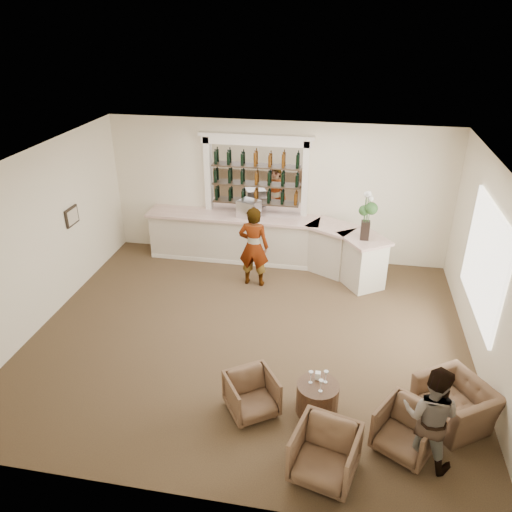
{
  "coord_description": "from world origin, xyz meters",
  "views": [
    {
      "loc": [
        1.54,
        -7.54,
        5.55
      ],
      "look_at": [
        -0.03,
        0.9,
        1.24
      ],
      "focal_mm": 35.0,
      "sensor_mm": 36.0,
      "label": 1
    }
  ],
  "objects_px": {
    "guest": "(430,417)",
    "armchair_center": "(325,454)",
    "armchair_far": "(455,403)",
    "bar_counter": "(267,242)",
    "cocktail_table": "(317,398)",
    "sommelier": "(254,247)",
    "flower_vase": "(367,212)",
    "espresso_machine": "(249,209)",
    "armchair_left": "(252,394)",
    "armchair_right": "(406,430)"
  },
  "relations": [
    {
      "from": "bar_counter",
      "to": "armchair_left",
      "type": "xyz_separation_m",
      "value": [
        0.59,
        -4.88,
        -0.25
      ]
    },
    {
      "from": "cocktail_table",
      "to": "espresso_machine",
      "type": "height_order",
      "value": "espresso_machine"
    },
    {
      "from": "armchair_left",
      "to": "espresso_machine",
      "type": "height_order",
      "value": "espresso_machine"
    },
    {
      "from": "cocktail_table",
      "to": "armchair_far",
      "type": "distance_m",
      "value": 2.01
    },
    {
      "from": "guest",
      "to": "armchair_far",
      "type": "relative_size",
      "value": 1.53
    },
    {
      "from": "guest",
      "to": "armchair_center",
      "type": "relative_size",
      "value": 1.89
    },
    {
      "from": "guest",
      "to": "armchair_far",
      "type": "bearing_deg",
      "value": -101.77
    },
    {
      "from": "bar_counter",
      "to": "armchair_far",
      "type": "distance_m",
      "value": 5.76
    },
    {
      "from": "guest",
      "to": "armchair_far",
      "type": "height_order",
      "value": "guest"
    },
    {
      "from": "bar_counter",
      "to": "armchair_right",
      "type": "xyz_separation_m",
      "value": [
        2.81,
        -5.21,
        -0.23
      ]
    },
    {
      "from": "armchair_center",
      "to": "flower_vase",
      "type": "height_order",
      "value": "flower_vase"
    },
    {
      "from": "cocktail_table",
      "to": "flower_vase",
      "type": "relative_size",
      "value": 0.6
    },
    {
      "from": "sommelier",
      "to": "guest",
      "type": "bearing_deg",
      "value": 128.81
    },
    {
      "from": "espresso_machine",
      "to": "flower_vase",
      "type": "bearing_deg",
      "value": 7.35
    },
    {
      "from": "armchair_left",
      "to": "espresso_machine",
      "type": "relative_size",
      "value": 1.55
    },
    {
      "from": "armchair_left",
      "to": "armchair_right",
      "type": "height_order",
      "value": "armchair_right"
    },
    {
      "from": "cocktail_table",
      "to": "sommelier",
      "type": "bearing_deg",
      "value": 114.54
    },
    {
      "from": "guest",
      "to": "armchair_right",
      "type": "height_order",
      "value": "guest"
    },
    {
      "from": "bar_counter",
      "to": "espresso_machine",
      "type": "xyz_separation_m",
      "value": [
        -0.43,
        0.07,
        0.77
      ]
    },
    {
      "from": "sommelier",
      "to": "armchair_far",
      "type": "xyz_separation_m",
      "value": [
        3.68,
        -3.51,
        -0.58
      ]
    },
    {
      "from": "guest",
      "to": "armchair_left",
      "type": "bearing_deg",
      "value": 9.41
    },
    {
      "from": "espresso_machine",
      "to": "guest",
      "type": "bearing_deg",
      "value": -33.88
    },
    {
      "from": "guest",
      "to": "flower_vase",
      "type": "relative_size",
      "value": 1.44
    },
    {
      "from": "cocktail_table",
      "to": "guest",
      "type": "bearing_deg",
      "value": -23.77
    },
    {
      "from": "armchair_far",
      "to": "armchair_center",
      "type": "bearing_deg",
      "value": -88.29
    },
    {
      "from": "armchair_center",
      "to": "flower_vase",
      "type": "bearing_deg",
      "value": 99.12
    },
    {
      "from": "guest",
      "to": "flower_vase",
      "type": "distance_m",
      "value": 4.83
    },
    {
      "from": "bar_counter",
      "to": "armchair_left",
      "type": "height_order",
      "value": "bar_counter"
    },
    {
      "from": "armchair_left",
      "to": "armchair_right",
      "type": "relative_size",
      "value": 0.94
    },
    {
      "from": "armchair_left",
      "to": "sommelier",
      "type": "bearing_deg",
      "value": 66.43
    },
    {
      "from": "armchair_left",
      "to": "flower_vase",
      "type": "relative_size",
      "value": 0.67
    },
    {
      "from": "armchair_far",
      "to": "espresso_machine",
      "type": "xyz_separation_m",
      "value": [
        -4.0,
        4.58,
        1.02
      ]
    },
    {
      "from": "sommelier",
      "to": "armchair_center",
      "type": "xyz_separation_m",
      "value": [
        1.86,
        -4.83,
        -0.53
      ]
    },
    {
      "from": "guest",
      "to": "armchair_center",
      "type": "distance_m",
      "value": 1.45
    },
    {
      "from": "bar_counter",
      "to": "armchair_far",
      "type": "xyz_separation_m",
      "value": [
        3.56,
        -4.52,
        -0.25
      ]
    },
    {
      "from": "guest",
      "to": "armchair_left",
      "type": "relative_size",
      "value": 2.15
    },
    {
      "from": "armchair_left",
      "to": "espresso_machine",
      "type": "xyz_separation_m",
      "value": [
        -1.02,
        4.95,
        1.02
      ]
    },
    {
      "from": "armchair_right",
      "to": "armchair_far",
      "type": "relative_size",
      "value": 0.76
    },
    {
      "from": "armchair_left",
      "to": "armchair_far",
      "type": "height_order",
      "value": "same"
    },
    {
      "from": "cocktail_table",
      "to": "flower_vase",
      "type": "bearing_deg",
      "value": 80.92
    },
    {
      "from": "cocktail_table",
      "to": "bar_counter",
      "type": "bearing_deg",
      "value": 108.43
    },
    {
      "from": "armchair_center",
      "to": "espresso_machine",
      "type": "distance_m",
      "value": 6.36
    },
    {
      "from": "cocktail_table",
      "to": "flower_vase",
      "type": "distance_m",
      "value": 4.32
    },
    {
      "from": "guest",
      "to": "armchair_center",
      "type": "height_order",
      "value": "guest"
    },
    {
      "from": "armchair_left",
      "to": "armchair_right",
      "type": "bearing_deg",
      "value": -42.25
    },
    {
      "from": "cocktail_table",
      "to": "espresso_machine",
      "type": "relative_size",
      "value": 1.38
    },
    {
      "from": "cocktail_table",
      "to": "armchair_right",
      "type": "bearing_deg",
      "value": -22.42
    },
    {
      "from": "guest",
      "to": "sommelier",
      "type": "bearing_deg",
      "value": -33.78
    },
    {
      "from": "cocktail_table",
      "to": "sommelier",
      "type": "distance_m",
      "value": 4.1
    },
    {
      "from": "armchair_center",
      "to": "espresso_machine",
      "type": "bearing_deg",
      "value": 124.48
    }
  ]
}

